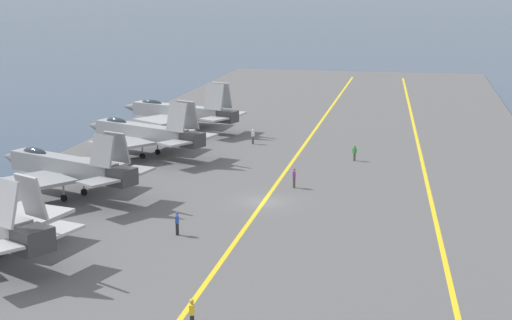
# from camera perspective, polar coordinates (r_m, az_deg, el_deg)

# --- Properties ---
(ground_plane) EXTENTS (2000.00, 2000.00, 0.00)m
(ground_plane) POSITION_cam_1_polar(r_m,az_deg,el_deg) (66.56, 0.58, -3.38)
(ground_plane) COLOR #2D425B
(carrier_deck) EXTENTS (203.43, 51.07, 0.40)m
(carrier_deck) POSITION_cam_1_polar(r_m,az_deg,el_deg) (66.50, 0.58, -3.22)
(carrier_deck) COLOR #565659
(carrier_deck) RESTS_ON ground
(deck_stripe_foul_line) EXTENTS (182.90, 9.00, 0.01)m
(deck_stripe_foul_line) POSITION_cam_1_polar(r_m,az_deg,el_deg) (65.35, 12.78, -3.65)
(deck_stripe_foul_line) COLOR yellow
(deck_stripe_foul_line) RESTS_ON carrier_deck
(deck_stripe_centerline) EXTENTS (183.08, 0.36, 0.01)m
(deck_stripe_centerline) POSITION_cam_1_polar(r_m,az_deg,el_deg) (66.45, 0.58, -3.05)
(deck_stripe_centerline) COLOR yellow
(deck_stripe_centerline) RESTS_ON carrier_deck
(parked_jet_second) EXTENTS (12.06, 15.58, 6.18)m
(parked_jet_second) POSITION_cam_1_polar(r_m,az_deg,el_deg) (69.18, -13.65, -0.49)
(parked_jet_second) COLOR gray
(parked_jet_second) RESTS_ON carrier_deck
(parked_jet_third) EXTENTS (12.65, 16.09, 6.33)m
(parked_jet_third) POSITION_cam_1_polar(r_m,az_deg,el_deg) (84.33, -8.16, 1.97)
(parked_jet_third) COLOR #93999E
(parked_jet_third) RESTS_ON carrier_deck
(parked_jet_fourth) EXTENTS (12.80, 17.18, 6.34)m
(parked_jet_fourth) POSITION_cam_1_polar(r_m,az_deg,el_deg) (98.56, -5.56, 3.51)
(parked_jet_fourth) COLOR #9EA3A8
(parked_jet_fourth) RESTS_ON carrier_deck
(crew_white_vest) EXTENTS (0.43, 0.34, 1.72)m
(crew_white_vest) POSITION_cam_1_polar(r_m,az_deg,el_deg) (89.91, -0.23, 1.77)
(crew_white_vest) COLOR #4C473D
(crew_white_vest) RESTS_ON carrier_deck
(crew_purple_vest) EXTENTS (0.42, 0.33, 1.81)m
(crew_purple_vest) POSITION_cam_1_polar(r_m,az_deg,el_deg) (70.78, 2.79, -1.24)
(crew_purple_vest) COLOR #4C473D
(crew_purple_vest) RESTS_ON carrier_deck
(crew_blue_vest) EXTENTS (0.44, 0.35, 1.76)m
(crew_blue_vest) POSITION_cam_1_polar(r_m,az_deg,el_deg) (57.88, -5.76, -4.53)
(crew_blue_vest) COLOR #232328
(crew_blue_vest) RESTS_ON carrier_deck
(crew_yellow_vest) EXTENTS (0.43, 0.33, 1.81)m
(crew_yellow_vest) POSITION_cam_1_polar(r_m,az_deg,el_deg) (42.51, -4.69, -11.04)
(crew_yellow_vest) COLOR #232328
(crew_yellow_vest) RESTS_ON carrier_deck
(crew_green_vest) EXTENTS (0.46, 0.43, 1.65)m
(crew_green_vest) POSITION_cam_1_polar(r_m,az_deg,el_deg) (82.07, 7.18, 0.57)
(crew_green_vest) COLOR #4C473D
(crew_green_vest) RESTS_ON carrier_deck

